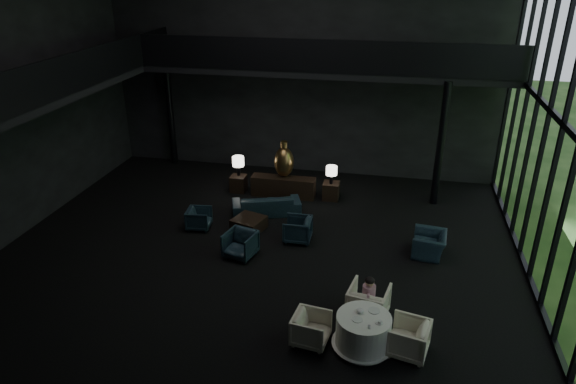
% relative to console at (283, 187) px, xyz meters
% --- Properties ---
extents(floor, '(14.00, 12.00, 0.02)m').
position_rel_console_xyz_m(floor, '(0.14, -3.51, -0.34)').
color(floor, black).
rests_on(floor, ground).
extents(wall_back, '(14.00, 0.04, 8.00)m').
position_rel_console_xyz_m(wall_back, '(0.14, 2.49, 3.66)').
color(wall_back, black).
rests_on(wall_back, ground).
extents(wall_front, '(14.00, 0.04, 8.00)m').
position_rel_console_xyz_m(wall_front, '(0.14, -9.51, 3.66)').
color(wall_front, black).
rests_on(wall_front, ground).
extents(wall_left, '(0.04, 12.00, 8.00)m').
position_rel_console_xyz_m(wall_left, '(-6.86, -3.51, 3.66)').
color(wall_left, black).
rests_on(wall_left, ground).
extents(curtain_wall, '(0.20, 12.00, 8.00)m').
position_rel_console_xyz_m(curtain_wall, '(7.09, -3.51, 3.66)').
color(curtain_wall, black).
rests_on(curtain_wall, ground).
extents(mezzanine_left, '(2.00, 12.00, 0.25)m').
position_rel_console_xyz_m(mezzanine_left, '(-5.86, -3.51, 3.66)').
color(mezzanine_left, black).
rests_on(mezzanine_left, wall_left).
extents(mezzanine_back, '(12.00, 2.00, 0.25)m').
position_rel_console_xyz_m(mezzanine_back, '(1.14, 1.49, 3.66)').
color(mezzanine_back, black).
rests_on(mezzanine_back, wall_back).
extents(railing_left, '(0.06, 12.00, 1.00)m').
position_rel_console_xyz_m(railing_left, '(-4.86, -3.51, 4.26)').
color(railing_left, black).
rests_on(railing_left, mezzanine_left).
extents(railing_back, '(12.00, 0.06, 1.00)m').
position_rel_console_xyz_m(railing_back, '(1.14, 0.49, 4.26)').
color(railing_back, black).
rests_on(railing_back, mezzanine_back).
extents(column_nw, '(0.24, 0.24, 4.00)m').
position_rel_console_xyz_m(column_nw, '(-4.86, 2.19, 1.66)').
color(column_nw, black).
rests_on(column_nw, floor).
extents(column_ne, '(0.24, 0.24, 4.00)m').
position_rel_console_xyz_m(column_ne, '(4.94, 0.49, 1.66)').
color(column_ne, black).
rests_on(column_ne, floor).
extents(console, '(2.14, 0.49, 0.68)m').
position_rel_console_xyz_m(console, '(0.00, 0.00, 0.00)').
color(console, black).
rests_on(console, floor).
extents(bronze_urn, '(0.65, 0.65, 1.22)m').
position_rel_console_xyz_m(bronze_urn, '(0.00, 0.12, 0.86)').
color(bronze_urn, olive).
rests_on(bronze_urn, console).
extents(side_table_left, '(0.51, 0.51, 0.56)m').
position_rel_console_xyz_m(side_table_left, '(-1.60, 0.09, -0.06)').
color(side_table_left, black).
rests_on(side_table_left, floor).
extents(table_lamp_left, '(0.40, 0.40, 0.67)m').
position_rel_console_xyz_m(table_lamp_left, '(-1.60, 0.16, 0.70)').
color(table_lamp_left, black).
rests_on(table_lamp_left, side_table_left).
extents(side_table_right, '(0.53, 0.53, 0.58)m').
position_rel_console_xyz_m(side_table_right, '(1.60, 0.11, -0.05)').
color(side_table_right, black).
rests_on(side_table_right, floor).
extents(table_lamp_right, '(0.36, 0.36, 0.61)m').
position_rel_console_xyz_m(table_lamp_right, '(1.60, 0.05, 0.67)').
color(table_lamp_right, black).
rests_on(table_lamp_right, side_table_right).
extents(sofa, '(2.24, 1.32, 0.84)m').
position_rel_console_xyz_m(sofa, '(-0.24, -1.37, 0.08)').
color(sofa, '#1B262E').
rests_on(sofa, floor).
extents(lounge_armchair_west, '(0.62, 0.65, 0.61)m').
position_rel_console_xyz_m(lounge_armchair_west, '(-1.95, -2.74, -0.03)').
color(lounge_armchair_west, black).
rests_on(lounge_armchair_west, floor).
extents(lounge_armchair_east, '(0.70, 0.75, 0.76)m').
position_rel_console_xyz_m(lounge_armchair_east, '(1.04, -2.86, 0.04)').
color(lounge_armchair_east, black).
rests_on(lounge_armchair_east, floor).
extents(lounge_armchair_south, '(0.92, 0.89, 0.80)m').
position_rel_console_xyz_m(lounge_armchair_south, '(-0.29, -4.01, 0.06)').
color(lounge_armchair_south, '#192830').
rests_on(lounge_armchair_south, floor).
extents(window_armchair, '(0.66, 0.94, 0.77)m').
position_rel_console_xyz_m(window_armchair, '(4.65, -2.87, 0.05)').
color(window_armchair, black).
rests_on(window_armchair, floor).
extents(coffee_table, '(1.04, 1.04, 0.37)m').
position_rel_console_xyz_m(coffee_table, '(-0.49, -2.51, -0.16)').
color(coffee_table, black).
rests_on(coffee_table, floor).
extents(dining_table, '(1.27, 1.27, 0.75)m').
position_rel_console_xyz_m(dining_table, '(3.19, -6.91, -0.01)').
color(dining_table, white).
rests_on(dining_table, floor).
extents(dining_chair_north, '(1.08, 1.03, 0.96)m').
position_rel_console_xyz_m(dining_chair_north, '(3.22, -5.90, 0.14)').
color(dining_chair_north, beige).
rests_on(dining_chair_north, floor).
extents(dining_chair_east, '(0.90, 0.94, 0.82)m').
position_rel_console_xyz_m(dining_chair_east, '(4.08, -6.90, 0.07)').
color(dining_chair_east, beige).
rests_on(dining_chair_east, floor).
extents(dining_chair_west, '(0.73, 0.77, 0.71)m').
position_rel_console_xyz_m(dining_chair_west, '(2.13, -6.99, 0.01)').
color(dining_chair_west, silver).
rests_on(dining_chair_west, floor).
extents(child, '(0.29, 0.29, 0.62)m').
position_rel_console_xyz_m(child, '(3.22, -5.96, 0.41)').
color(child, '#D199B6').
rests_on(child, dining_chair_north).
extents(plate_a, '(0.26, 0.26, 0.01)m').
position_rel_console_xyz_m(plate_a, '(3.06, -7.03, 0.42)').
color(plate_a, white).
rests_on(plate_a, dining_table).
extents(plate_b, '(0.26, 0.26, 0.02)m').
position_rel_console_xyz_m(plate_b, '(3.37, -6.67, 0.42)').
color(plate_b, white).
rests_on(plate_b, dining_table).
extents(saucer, '(0.18, 0.18, 0.01)m').
position_rel_console_xyz_m(saucer, '(3.49, -7.04, 0.42)').
color(saucer, white).
rests_on(saucer, dining_table).
extents(coffee_cup, '(0.11, 0.11, 0.06)m').
position_rel_console_xyz_m(coffee_cup, '(3.51, -7.04, 0.45)').
color(coffee_cup, white).
rests_on(coffee_cup, saucer).
extents(cereal_bowl, '(0.16, 0.16, 0.08)m').
position_rel_console_xyz_m(cereal_bowl, '(3.09, -6.77, 0.45)').
color(cereal_bowl, white).
rests_on(cereal_bowl, dining_table).
extents(cream_pot, '(0.06, 0.06, 0.06)m').
position_rel_console_xyz_m(cream_pot, '(3.30, -7.23, 0.44)').
color(cream_pot, '#99999E').
rests_on(cream_pot, dining_table).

